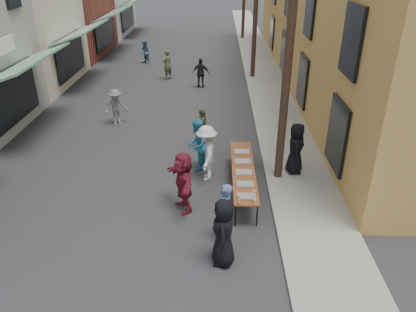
# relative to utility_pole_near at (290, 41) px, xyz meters

# --- Properties ---
(ground) EXTENTS (120.00, 120.00, 0.00)m
(ground) POSITION_rel_utility_pole_near_xyz_m (-4.30, -3.00, -4.50)
(ground) COLOR #28282B
(ground) RESTS_ON ground
(sidewalk) EXTENTS (2.20, 60.00, 0.10)m
(sidewalk) POSITION_rel_utility_pole_near_xyz_m (0.70, 12.00, -4.45)
(sidewalk) COLOR gray
(sidewalk) RESTS_ON ground
(storefront_row) EXTENTS (8.00, 37.00, 9.00)m
(storefront_row) POSITION_rel_utility_pole_near_xyz_m (-14.30, 11.96, -0.38)
(storefront_row) COLOR maroon
(storefront_row) RESTS_ON ground
(utility_pole_near) EXTENTS (0.26, 0.26, 9.00)m
(utility_pole_near) POSITION_rel_utility_pole_near_xyz_m (0.00, 0.00, 0.00)
(utility_pole_near) COLOR #2D2116
(utility_pole_near) RESTS_ON ground
(serving_table) EXTENTS (0.70, 4.00, 0.75)m
(serving_table) POSITION_rel_utility_pole_near_xyz_m (-1.21, -0.77, -3.79)
(serving_table) COLOR brown
(serving_table) RESTS_ON ground
(catering_tray_sausage) EXTENTS (0.50, 0.33, 0.08)m
(catering_tray_sausage) POSITION_rel_utility_pole_near_xyz_m (-1.21, -2.42, -3.71)
(catering_tray_sausage) COLOR maroon
(catering_tray_sausage) RESTS_ON serving_table
(catering_tray_foil_b) EXTENTS (0.50, 0.33, 0.08)m
(catering_tray_foil_b) POSITION_rel_utility_pole_near_xyz_m (-1.21, -1.77, -3.71)
(catering_tray_foil_b) COLOR #B2B2B7
(catering_tray_foil_b) RESTS_ON serving_table
(catering_tray_buns) EXTENTS (0.50, 0.33, 0.08)m
(catering_tray_buns) POSITION_rel_utility_pole_near_xyz_m (-1.21, -1.07, -3.71)
(catering_tray_buns) COLOR tan
(catering_tray_buns) RESTS_ON serving_table
(catering_tray_foil_d) EXTENTS (0.50, 0.33, 0.08)m
(catering_tray_foil_d) POSITION_rel_utility_pole_near_xyz_m (-1.21, -0.37, -3.71)
(catering_tray_foil_d) COLOR #B2B2B7
(catering_tray_foil_d) RESTS_ON serving_table
(catering_tray_buns_end) EXTENTS (0.50, 0.33, 0.08)m
(catering_tray_buns_end) POSITION_rel_utility_pole_near_xyz_m (-1.21, 0.33, -3.71)
(catering_tray_buns_end) COLOR tan
(catering_tray_buns_end) RESTS_ON serving_table
(condiment_jar_a) EXTENTS (0.07, 0.07, 0.08)m
(condiment_jar_a) POSITION_rel_utility_pole_near_xyz_m (-1.43, -2.72, -3.71)
(condiment_jar_a) COLOR #A57F26
(condiment_jar_a) RESTS_ON serving_table
(condiment_jar_b) EXTENTS (0.07, 0.07, 0.08)m
(condiment_jar_b) POSITION_rel_utility_pole_near_xyz_m (-1.43, -2.62, -3.71)
(condiment_jar_b) COLOR #A57F26
(condiment_jar_b) RESTS_ON serving_table
(condiment_jar_c) EXTENTS (0.07, 0.07, 0.08)m
(condiment_jar_c) POSITION_rel_utility_pole_near_xyz_m (-1.43, -2.52, -3.71)
(condiment_jar_c) COLOR #A57F26
(condiment_jar_c) RESTS_ON serving_table
(cup_stack) EXTENTS (0.08, 0.08, 0.12)m
(cup_stack) POSITION_rel_utility_pole_near_xyz_m (-1.01, -2.67, -3.69)
(cup_stack) COLOR tan
(cup_stack) RESTS_ON serving_table
(guest_front_a) EXTENTS (0.61, 0.89, 1.76)m
(guest_front_a) POSITION_rel_utility_pole_near_xyz_m (-1.85, -4.11, -3.62)
(guest_front_a) COLOR black
(guest_front_a) RESTS_ON ground
(guest_front_b) EXTENTS (0.56, 0.69, 1.63)m
(guest_front_b) POSITION_rel_utility_pole_near_xyz_m (-1.82, -3.20, -3.69)
(guest_front_b) COLOR #4C5A94
(guest_front_b) RESTS_ON ground
(guest_front_c) EXTENTS (0.82, 0.97, 1.80)m
(guest_front_c) POSITION_rel_utility_pole_near_xyz_m (-2.70, 0.62, -3.60)
(guest_front_c) COLOR teal
(guest_front_c) RESTS_ON ground
(guest_front_d) EXTENTS (0.71, 1.22, 1.87)m
(guest_front_d) POSITION_rel_utility_pole_near_xyz_m (-2.37, -0.06, -3.56)
(guest_front_d) COLOR silver
(guest_front_d) RESTS_ON ground
(guest_front_e) EXTENTS (0.55, 0.97, 1.56)m
(guest_front_e) POSITION_rel_utility_pole_near_xyz_m (-2.59, 2.39, -3.72)
(guest_front_e) COLOR #525C35
(guest_front_e) RESTS_ON ground
(guest_queue_back) EXTENTS (1.12, 1.77, 1.82)m
(guest_queue_back) POSITION_rel_utility_pole_near_xyz_m (-2.97, -1.86, -3.59)
(guest_queue_back) COLOR maroon
(guest_queue_back) RESTS_ON ground
(server) EXTENTS (0.63, 0.90, 1.74)m
(server) POSITION_rel_utility_pole_near_xyz_m (0.56, 0.30, -3.53)
(server) COLOR black
(server) RESTS_ON sidewalk
(passerby_left) EXTENTS (1.15, 0.99, 1.55)m
(passerby_left) POSITION_rel_utility_pole_near_xyz_m (-6.41, 4.60, -3.72)
(passerby_left) COLOR slate
(passerby_left) RESTS_ON ground
(passerby_mid) EXTENTS (0.99, 0.52, 1.61)m
(passerby_mid) POSITION_rel_utility_pole_near_xyz_m (-2.97, 10.00, -3.70)
(passerby_mid) COLOR black
(passerby_mid) RESTS_ON ground
(passerby_right) EXTENTS (0.72, 0.76, 1.74)m
(passerby_right) POSITION_rel_utility_pole_near_xyz_m (-5.00, 11.53, -3.63)
(passerby_right) COLOR #4C5430
(passerby_right) RESTS_ON ground
(passerby_far) EXTENTS (0.91, 0.91, 1.49)m
(passerby_far) POSITION_rel_utility_pole_near_xyz_m (-6.90, 15.22, -3.75)
(passerby_far) COLOR #426781
(passerby_far) RESTS_ON ground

